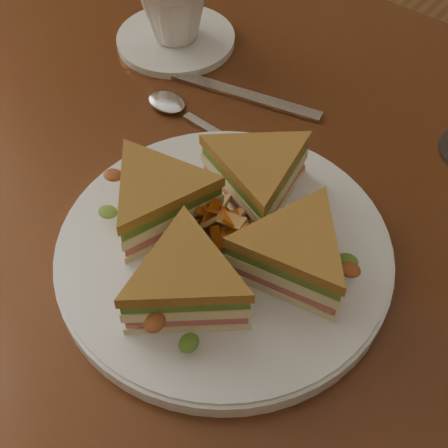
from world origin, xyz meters
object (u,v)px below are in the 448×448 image
Objects in this scene: spoon at (181,112)px; knife at (230,91)px; table at (235,236)px; sandwich_wedges at (224,228)px; saucer at (176,39)px; plate at (224,252)px; coffee_cup at (174,6)px.

knife is (0.02, 0.07, -0.00)m from spoon.
knife is at bearing 131.08° from table.
saucer is at bearing 138.96° from sandwich_wedges.
sandwich_wedges is 1.51× the size of spoon.
plate is at bearing -35.83° from spoon.
sandwich_wedges is at bearing -41.04° from saucer.
sandwich_wedges is 1.83× the size of saucer.
saucer is at bearing 138.96° from plate.
saucer is at bearing 145.93° from table.
table is 0.18m from sandwich_wedges.
plate is 0.35m from coffee_cup.
sandwich_wedges reaches higher than spoon.
saucer is (-0.21, 0.14, 0.10)m from table.
knife is (-0.15, 0.19, -0.04)m from sandwich_wedges.
spoon is (-0.16, 0.13, -0.00)m from plate.
spoon reaches higher than knife.
knife is 0.13m from coffee_cup.
table is at bearing -18.02° from spoon.
table is 13.14× the size of coffee_cup.
plate is at bearing -63.43° from sandwich_wedges.
spoon and saucer have the same top height.
spoon is 2.02× the size of coffee_cup.
spoon is at bearing 142.22° from plate.
sandwich_wedges reaches higher than saucer.
spoon is (-0.16, 0.13, -0.04)m from sandwich_wedges.
coffee_cup is (-0.10, 0.10, 0.05)m from spoon.
spoon is 0.07m from knife.
spoon is 0.14m from saucer.
plate is (0.05, -0.09, 0.11)m from table.
table is 6.52× the size of spoon.
knife is at bearing 127.13° from plate.
plate is at bearing -58.24° from table.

